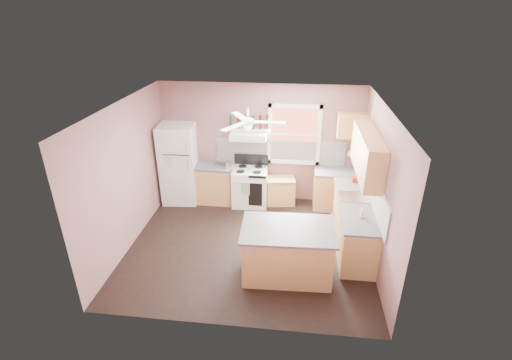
# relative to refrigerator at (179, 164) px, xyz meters

# --- Properties ---
(floor) EXTENTS (4.50, 4.50, 0.00)m
(floor) POSITION_rel_refrigerator_xyz_m (1.82, -1.66, -0.91)
(floor) COLOR black
(floor) RESTS_ON ground
(ceiling) EXTENTS (4.50, 4.50, 0.00)m
(ceiling) POSITION_rel_refrigerator_xyz_m (1.82, -1.66, 1.79)
(ceiling) COLOR white
(ceiling) RESTS_ON ground
(wall_back) EXTENTS (4.50, 0.05, 2.70)m
(wall_back) POSITION_rel_refrigerator_xyz_m (1.82, 0.37, 0.44)
(wall_back) COLOR #805857
(wall_back) RESTS_ON ground
(wall_right) EXTENTS (0.05, 4.00, 2.70)m
(wall_right) POSITION_rel_refrigerator_xyz_m (4.10, -1.66, 0.44)
(wall_right) COLOR #805857
(wall_right) RESTS_ON ground
(wall_left) EXTENTS (0.05, 4.00, 2.70)m
(wall_left) POSITION_rel_refrigerator_xyz_m (-0.45, -1.66, 0.44)
(wall_left) COLOR #805857
(wall_left) RESTS_ON ground
(backsplash_back) EXTENTS (2.90, 0.03, 0.55)m
(backsplash_back) POSITION_rel_refrigerator_xyz_m (2.27, 0.33, 0.26)
(backsplash_back) COLOR white
(backsplash_back) RESTS_ON wall_back
(backsplash_right) EXTENTS (0.03, 2.60, 0.55)m
(backsplash_right) POSITION_rel_refrigerator_xyz_m (4.06, -1.36, 0.26)
(backsplash_right) COLOR white
(backsplash_right) RESTS_ON wall_right
(window_view) EXTENTS (1.00, 0.02, 1.20)m
(window_view) POSITION_rel_refrigerator_xyz_m (2.57, 0.32, 0.69)
(window_view) COLOR brown
(window_view) RESTS_ON wall_back
(window_frame) EXTENTS (1.16, 0.07, 1.36)m
(window_frame) POSITION_rel_refrigerator_xyz_m (2.57, 0.30, 0.69)
(window_frame) COLOR white
(window_frame) RESTS_ON wall_back
(refrigerator) EXTENTS (0.83, 0.81, 1.83)m
(refrigerator) POSITION_rel_refrigerator_xyz_m (0.00, 0.00, 0.00)
(refrigerator) COLOR white
(refrigerator) RESTS_ON floor
(base_cabinet_left) EXTENTS (0.90, 0.60, 0.86)m
(base_cabinet_left) POSITION_rel_refrigerator_xyz_m (0.76, 0.04, -0.48)
(base_cabinet_left) COLOR tan
(base_cabinet_left) RESTS_ON floor
(counter_left) EXTENTS (0.92, 0.62, 0.04)m
(counter_left) POSITION_rel_refrigerator_xyz_m (0.76, 0.04, -0.03)
(counter_left) COLOR #515154
(counter_left) RESTS_ON base_cabinet_left
(toaster) EXTENTS (0.30, 0.21, 0.18)m
(toaster) POSITION_rel_refrigerator_xyz_m (1.00, -0.08, 0.08)
(toaster) COLOR silver
(toaster) RESTS_ON counter_left
(stove) EXTENTS (0.82, 0.68, 0.86)m
(stove) POSITION_rel_refrigerator_xyz_m (1.62, -0.02, -0.48)
(stove) COLOR white
(stove) RESTS_ON floor
(range_hood) EXTENTS (0.78, 0.50, 0.14)m
(range_hood) POSITION_rel_refrigerator_xyz_m (1.59, 0.09, 0.71)
(range_hood) COLOR white
(range_hood) RESTS_ON wall_back
(bottle_shelf) EXTENTS (0.90, 0.26, 0.03)m
(bottle_shelf) POSITION_rel_refrigerator_xyz_m (1.59, 0.21, 0.81)
(bottle_shelf) COLOR white
(bottle_shelf) RESTS_ON range_hood
(cart) EXTENTS (0.68, 0.51, 0.63)m
(cart) POSITION_rel_refrigerator_xyz_m (2.32, 0.09, -0.60)
(cart) COLOR tan
(cart) RESTS_ON floor
(base_cabinet_corner) EXTENTS (1.00, 0.60, 0.86)m
(base_cabinet_corner) POSITION_rel_refrigerator_xyz_m (3.57, 0.04, -0.48)
(base_cabinet_corner) COLOR tan
(base_cabinet_corner) RESTS_ON floor
(base_cabinet_right) EXTENTS (0.60, 2.20, 0.86)m
(base_cabinet_right) POSITION_rel_refrigerator_xyz_m (3.77, -1.36, -0.48)
(base_cabinet_right) COLOR tan
(base_cabinet_right) RESTS_ON floor
(counter_corner) EXTENTS (1.02, 0.62, 0.04)m
(counter_corner) POSITION_rel_refrigerator_xyz_m (3.57, 0.04, -0.03)
(counter_corner) COLOR #515154
(counter_corner) RESTS_ON base_cabinet_corner
(counter_right) EXTENTS (0.62, 2.22, 0.04)m
(counter_right) POSITION_rel_refrigerator_xyz_m (3.76, -1.36, -0.03)
(counter_right) COLOR #515154
(counter_right) RESTS_ON base_cabinet_right
(sink) EXTENTS (0.55, 0.45, 0.03)m
(sink) POSITION_rel_refrigerator_xyz_m (3.76, -1.16, -0.02)
(sink) COLOR silver
(sink) RESTS_ON counter_right
(faucet) EXTENTS (0.03, 0.03, 0.14)m
(faucet) POSITION_rel_refrigerator_xyz_m (3.92, -1.16, 0.06)
(faucet) COLOR silver
(faucet) RESTS_ON sink
(upper_cabinet_right) EXTENTS (0.33, 1.80, 0.76)m
(upper_cabinet_right) POSITION_rel_refrigerator_xyz_m (3.90, -1.16, 0.87)
(upper_cabinet_right) COLOR tan
(upper_cabinet_right) RESTS_ON wall_right
(upper_cabinet_corner) EXTENTS (0.60, 0.33, 0.52)m
(upper_cabinet_corner) POSITION_rel_refrigerator_xyz_m (3.77, 0.17, 0.99)
(upper_cabinet_corner) COLOR tan
(upper_cabinet_corner) RESTS_ON wall_back
(paper_towel) EXTENTS (0.26, 0.12, 0.12)m
(paper_towel) POSITION_rel_refrigerator_xyz_m (3.89, 0.20, 0.34)
(paper_towel) COLOR white
(paper_towel) RESTS_ON wall_back
(island) EXTENTS (1.48, 0.97, 0.86)m
(island) POSITION_rel_refrigerator_xyz_m (2.57, -2.39, -0.48)
(island) COLOR tan
(island) RESTS_ON floor
(island_top) EXTENTS (1.57, 1.06, 0.04)m
(island_top) POSITION_rel_refrigerator_xyz_m (2.57, -2.39, -0.03)
(island_top) COLOR #515154
(island_top) RESTS_ON island
(ceiling_fan_hub) EXTENTS (0.20, 0.20, 0.08)m
(ceiling_fan_hub) POSITION_rel_refrigerator_xyz_m (1.82, -1.66, 1.54)
(ceiling_fan_hub) COLOR white
(ceiling_fan_hub) RESTS_ON ceiling
(soap_bottle) EXTENTS (0.10, 0.10, 0.23)m
(soap_bottle) POSITION_rel_refrigerator_xyz_m (3.81, -1.90, 0.10)
(soap_bottle) COLOR silver
(soap_bottle) RESTS_ON counter_right
(red_caddy) EXTENTS (0.19, 0.13, 0.10)m
(red_caddy) POSITION_rel_refrigerator_xyz_m (3.89, -0.46, 0.04)
(red_caddy) COLOR #B0160F
(red_caddy) RESTS_ON counter_right
(wine_bottles) EXTENTS (0.86, 0.06, 0.31)m
(wine_bottles) POSITION_rel_refrigerator_xyz_m (1.60, 0.21, 0.97)
(wine_bottles) COLOR #143819
(wine_bottles) RESTS_ON bottle_shelf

